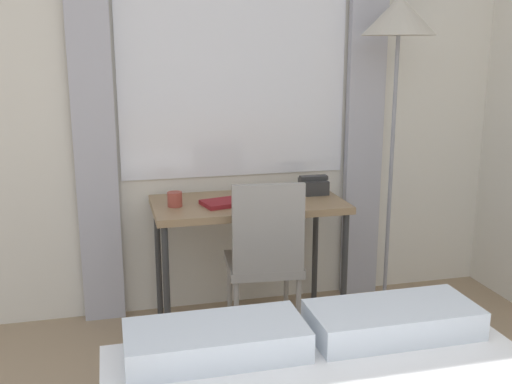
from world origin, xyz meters
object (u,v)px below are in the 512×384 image
mug (175,199)px  book (225,202)px  desk_chair (265,254)px  telephone (313,185)px  desk (248,213)px  standing_lamp (398,36)px

mug → book: bearing=-6.8°
desk_chair → telephone: bearing=47.7°
desk → telephone: size_ratio=6.50×
desk → telephone: telephone is taller
book → telephone: bearing=14.0°
telephone → mug: 0.86m
desk → book: (-0.14, -0.05, 0.08)m
desk_chair → book: bearing=133.9°
desk → desk_chair: (0.03, -0.27, -0.16)m
standing_lamp → desk: bearing=-179.6°
standing_lamp → book: bearing=-176.8°
desk_chair → mug: 0.59m
telephone → book: telephone is taller
desk_chair → book: desk_chair is taller
book → standing_lamp: bearing=3.2°
desk_chair → mug: desk_chair is taller
desk_chair → telephone: 0.61m
telephone → desk: bearing=-168.0°
standing_lamp → book: 1.39m
desk_chair → book: (-0.17, 0.22, 0.25)m
standing_lamp → mug: 1.59m
standing_lamp → telephone: bearing=169.7°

